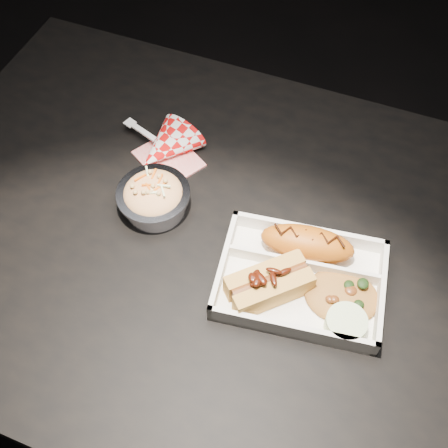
{
  "coord_description": "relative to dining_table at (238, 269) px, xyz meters",
  "views": [
    {
      "loc": [
        0.16,
        -0.46,
        1.53
      ],
      "look_at": [
        -0.02,
        -0.01,
        0.81
      ],
      "focal_mm": 45.0,
      "sensor_mm": 36.0,
      "label": 1
    }
  ],
  "objects": [
    {
      "name": "food_tray",
      "position": [
        0.12,
        -0.04,
        0.1
      ],
      "size": [
        0.27,
        0.21,
        0.04
      ],
      "rotation": [
        0.0,
        0.0,
        0.14
      ],
      "color": "white",
      "rests_on": "dining_table"
    },
    {
      "name": "hotdog",
      "position": [
        0.07,
        -0.07,
        0.12
      ],
      "size": [
        0.13,
        0.13,
        0.06
      ],
      "rotation": [
        0.0,
        0.0,
        0.78
      ],
      "color": "gold",
      "rests_on": "food_tray"
    },
    {
      "name": "fried_rice_mound",
      "position": [
        0.18,
        -0.04,
        0.11
      ],
      "size": [
        0.13,
        0.11,
        0.03
      ],
      "primitive_type": "ellipsoid",
      "rotation": [
        0.0,
        0.0,
        0.14
      ],
      "color": "#B07233",
      "rests_on": "food_tray"
    },
    {
      "name": "dining_table",
      "position": [
        0.0,
        0.0,
        0.0
      ],
      "size": [
        1.2,
        0.8,
        0.75
      ],
      "color": "black",
      "rests_on": "ground"
    },
    {
      "name": "foil_coleslaw_cup",
      "position": [
        -0.16,
        0.01,
        0.12
      ],
      "size": [
        0.12,
        0.12,
        0.07
      ],
      "color": "silver",
      "rests_on": "dining_table"
    },
    {
      "name": "floor",
      "position": [
        0.0,
        0.0,
        -0.68
      ],
      "size": [
        4.0,
        4.0,
        0.05
      ],
      "primitive_type": "cube",
      "color": "black",
      "rests_on": "ground"
    },
    {
      "name": "napkin_fork",
      "position": [
        -0.19,
        0.13,
        0.11
      ],
      "size": [
        0.18,
        0.14,
        0.1
      ],
      "rotation": [
        0.0,
        0.0,
        -0.33
      ],
      "color": "red",
      "rests_on": "dining_table"
    },
    {
      "name": "fried_pastry",
      "position": [
        0.11,
        0.02,
        0.12
      ],
      "size": [
        0.16,
        0.08,
        0.05
      ],
      "primitive_type": "ellipsoid",
      "rotation": [
        0.0,
        0.0,
        0.14
      ],
      "color": "#C26013",
      "rests_on": "food_tray"
    },
    {
      "name": "cupcake_liner",
      "position": [
        0.2,
        -0.09,
        0.11
      ],
      "size": [
        0.06,
        0.06,
        0.03
      ],
      "primitive_type": "cylinder",
      "color": "beige",
      "rests_on": "food_tray"
    }
  ]
}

